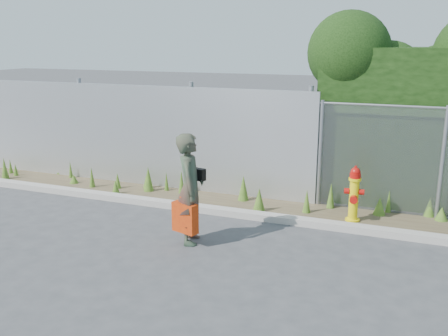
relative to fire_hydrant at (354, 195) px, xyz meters
name	(u,v)px	position (x,y,z in m)	size (l,w,h in m)	color
ground	(209,256)	(-1.81, -2.28, -0.50)	(80.00, 80.00, 0.00)	#3E3F41
curb	(247,214)	(-1.81, -0.48, -0.44)	(16.00, 0.22, 0.12)	#A09A91
weed_strip	(279,202)	(-1.40, 0.22, -0.36)	(16.00, 1.33, 0.54)	#4D402C
corrugated_fence	(126,135)	(-5.05, 0.73, 0.61)	(8.50, 0.21, 2.30)	#B4B6BB
fire_hydrant	(354,195)	(0.00, 0.00, 0.00)	(0.34, 0.31, 1.02)	yellow
woman	(190,189)	(-2.29, -1.85, 0.38)	(0.64, 0.42, 1.76)	#106743
red_tote_bag	(185,218)	(-2.32, -2.00, -0.04)	(0.43, 0.16, 0.56)	#B1270A
black_shoulder_bag	(198,174)	(-2.22, -1.73, 0.60)	(0.25, 0.10, 0.19)	black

